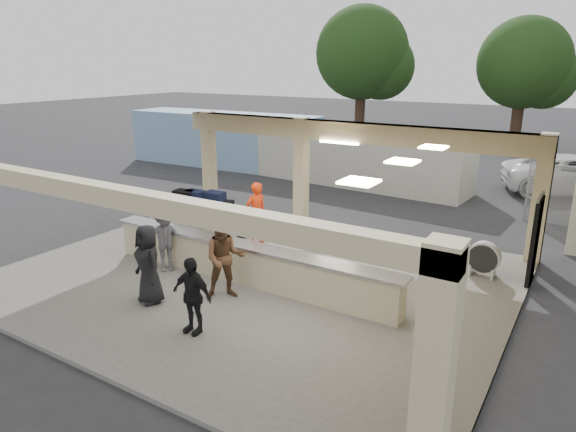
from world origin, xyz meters
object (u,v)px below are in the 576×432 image
Objects in this scene: drum_fan at (484,258)px; baggage_handler at (256,213)px; passenger_d at (148,264)px; passenger_b at (192,295)px; baggage_counter at (245,263)px; passenger_c at (166,239)px; passenger_a at (225,258)px; container_white at (341,154)px; container_blue at (224,139)px; luggage_cart at (201,212)px.

drum_fan is 0.48× the size of baggage_handler.
passenger_b is at bearing 2.60° from passenger_d.
passenger_c reaches higher than baggage_counter.
passenger_c is (-2.27, 0.43, -0.10)m from passenger_a.
baggage_counter is 5.97m from drum_fan.
baggage_counter is 11.92m from container_white.
drum_fan is at bearing -31.32° from container_blue.
baggage_handler is at bearing 74.23° from passenger_a.
container_blue reaches higher than passenger_b.
baggage_counter is 3.54m from luggage_cart.
drum_fan is at bearing 2.76° from passenger_a.
container_blue reaches higher than luggage_cart.
baggage_counter is at bearing 58.31° from passenger_a.
drum_fan is 0.56× the size of passenger_b.
container_white is (-3.63, 14.03, 0.36)m from passenger_b.
passenger_b is (3.58, -4.37, -0.05)m from luggage_cart.
passenger_a is 16.29m from container_blue.
container_white reaches higher than drum_fan.
passenger_d is at bearing -116.18° from passenger_c.
passenger_c is at bearing -59.33° from container_blue.
passenger_c is (-2.13, -0.50, 0.37)m from baggage_counter.
baggage_counter is 0.78× the size of container_blue.
baggage_handler reaches higher than drum_fan.
passenger_a is at bearing 58.81° from passenger_d.
baggage_handler is (-6.25, -1.02, 0.45)m from drum_fan.
passenger_a is 2.31m from passenger_c.
passenger_d is at bearing 179.47° from passenger_a.
passenger_c is at bearing -149.66° from drum_fan.
passenger_d is at bearing 23.06° from baggage_handler.
passenger_c is at bearing 129.16° from passenger_a.
container_blue is (-8.67, 9.36, 0.34)m from baggage_handler.
baggage_handler is 12.76m from container_blue.
passenger_a is (0.14, -0.93, 0.47)m from baggage_counter.
container_blue is (-10.61, 14.30, 0.47)m from passenger_b.
container_white is (-0.05, 9.66, 0.31)m from luggage_cart.
passenger_d is (0.97, -1.50, 0.04)m from passenger_c.
container_white reaches higher than passenger_c.
passenger_d reaches higher than baggage_counter.
container_white is at bearing -4.37° from container_blue.
passenger_c is 0.95× the size of passenger_d.
container_blue reaches higher than container_white.
passenger_a is (1.51, -3.36, 0.03)m from baggage_handler.
baggage_counter is 9.20× the size of drum_fan.
baggage_handler is 5.32m from passenger_b.
container_white is at bearing -149.23° from baggage_handler.
drum_fan is 6.47m from passenger_a.
passenger_c is (0.87, -2.35, 0.01)m from luggage_cart.
drum_fan is 11.33m from container_white.
baggage_handler reaches higher than luggage_cart.
passenger_c reaches higher than luggage_cart.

